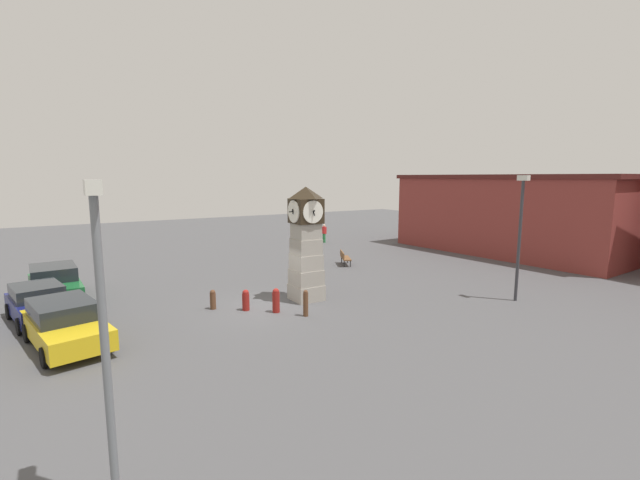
{
  "coord_description": "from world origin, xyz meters",
  "views": [
    {
      "loc": [
        16.79,
        -7.59,
        5.7
      ],
      "look_at": [
        -0.03,
        2.85,
        2.78
      ],
      "focal_mm": 24.0,
      "sensor_mm": 36.0,
      "label": 1
    }
  ],
  "objects_px": {
    "bollard_far_row": "(246,300)",
    "pedestrian_near_bench": "(324,232)",
    "bollard_mid_row": "(276,300)",
    "bollard_near_tower": "(306,303)",
    "car_navy_sedan": "(55,283)",
    "car_near_tower": "(39,303)",
    "street_lamp_far_side": "(103,323)",
    "clock_tower": "(306,244)",
    "street_lamp_near_road": "(520,229)",
    "bollard_end_row": "(213,299)",
    "car_by_building": "(65,323)",
    "bench": "(345,257)"
  },
  "relations": [
    {
      "from": "bollard_end_row",
      "to": "bollard_mid_row",
      "type": "bearing_deg",
      "value": 49.06
    },
    {
      "from": "car_near_tower",
      "to": "street_lamp_near_road",
      "type": "xyz_separation_m",
      "value": [
        8.27,
        18.75,
        2.63
      ]
    },
    {
      "from": "clock_tower",
      "to": "street_lamp_far_side",
      "type": "bearing_deg",
      "value": -44.85
    },
    {
      "from": "car_near_tower",
      "to": "pedestrian_near_bench",
      "type": "height_order",
      "value": "pedestrian_near_bench"
    },
    {
      "from": "bollard_near_tower",
      "to": "bollard_end_row",
      "type": "relative_size",
      "value": 1.29
    },
    {
      "from": "pedestrian_near_bench",
      "to": "bollard_far_row",
      "type": "bearing_deg",
      "value": -42.31
    },
    {
      "from": "bollard_far_row",
      "to": "bollard_end_row",
      "type": "xyz_separation_m",
      "value": [
        -0.92,
        -1.15,
        -0.02
      ]
    },
    {
      "from": "bollard_end_row",
      "to": "street_lamp_near_road",
      "type": "relative_size",
      "value": 0.15
    },
    {
      "from": "pedestrian_near_bench",
      "to": "street_lamp_near_road",
      "type": "bearing_deg",
      "value": -5.64
    },
    {
      "from": "bollard_end_row",
      "to": "bollard_near_tower",
      "type": "bearing_deg",
      "value": 45.04
    },
    {
      "from": "car_by_building",
      "to": "bench",
      "type": "xyz_separation_m",
      "value": [
        -6.06,
        15.84,
        -0.26
      ]
    },
    {
      "from": "bollard_end_row",
      "to": "street_lamp_near_road",
      "type": "bearing_deg",
      "value": 63.54
    },
    {
      "from": "bollard_mid_row",
      "to": "bench",
      "type": "relative_size",
      "value": 0.63
    },
    {
      "from": "bollard_far_row",
      "to": "bollard_near_tower",
      "type": "bearing_deg",
      "value": 41.54
    },
    {
      "from": "bollard_near_tower",
      "to": "bench",
      "type": "height_order",
      "value": "bollard_near_tower"
    },
    {
      "from": "car_by_building",
      "to": "street_lamp_near_road",
      "type": "bearing_deg",
      "value": 74.97
    },
    {
      "from": "car_navy_sedan",
      "to": "car_near_tower",
      "type": "height_order",
      "value": "car_navy_sedan"
    },
    {
      "from": "clock_tower",
      "to": "bollard_mid_row",
      "type": "xyz_separation_m",
      "value": [
        0.98,
        -2.05,
        -2.1
      ]
    },
    {
      "from": "clock_tower",
      "to": "bollard_near_tower",
      "type": "distance_m",
      "value": 3.17
    },
    {
      "from": "street_lamp_far_side",
      "to": "bollard_mid_row",
      "type": "bearing_deg",
      "value": 139.15
    },
    {
      "from": "car_navy_sedan",
      "to": "street_lamp_near_road",
      "type": "xyz_separation_m",
      "value": [
        11.31,
        18.2,
        2.56
      ]
    },
    {
      "from": "bollard_near_tower",
      "to": "street_lamp_far_side",
      "type": "height_order",
      "value": "street_lamp_far_side"
    },
    {
      "from": "clock_tower",
      "to": "bollard_far_row",
      "type": "bearing_deg",
      "value": -89.26
    },
    {
      "from": "car_near_tower",
      "to": "pedestrian_near_bench",
      "type": "xyz_separation_m",
      "value": [
        -11.45,
        20.69,
        0.17
      ]
    },
    {
      "from": "bollard_near_tower",
      "to": "bollard_mid_row",
      "type": "bearing_deg",
      "value": -143.28
    },
    {
      "from": "clock_tower",
      "to": "street_lamp_near_road",
      "type": "bearing_deg",
      "value": 57.18
    },
    {
      "from": "clock_tower",
      "to": "bollard_end_row",
      "type": "distance_m",
      "value": 4.8
    },
    {
      "from": "bollard_end_row",
      "to": "pedestrian_near_bench",
      "type": "height_order",
      "value": "pedestrian_near_bench"
    },
    {
      "from": "bollard_far_row",
      "to": "street_lamp_far_side",
      "type": "relative_size",
      "value": 0.16
    },
    {
      "from": "clock_tower",
      "to": "pedestrian_near_bench",
      "type": "height_order",
      "value": "clock_tower"
    },
    {
      "from": "bench",
      "to": "street_lamp_near_road",
      "type": "distance_m",
      "value": 11.43
    },
    {
      "from": "car_navy_sedan",
      "to": "bollard_far_row",
      "type": "bearing_deg",
      "value": 48.98
    },
    {
      "from": "car_near_tower",
      "to": "bollard_far_row",
      "type": "bearing_deg",
      "value": 68.06
    },
    {
      "from": "car_near_tower",
      "to": "car_by_building",
      "type": "xyz_separation_m",
      "value": [
        3.46,
        0.83,
        0.04
      ]
    },
    {
      "from": "bollard_mid_row",
      "to": "car_near_tower",
      "type": "xyz_separation_m",
      "value": [
        -3.97,
        -8.51,
        0.22
      ]
    },
    {
      "from": "bollard_mid_row",
      "to": "pedestrian_near_bench",
      "type": "distance_m",
      "value": 19.66
    },
    {
      "from": "bollard_near_tower",
      "to": "car_navy_sedan",
      "type": "xyz_separation_m",
      "value": [
        -8.1,
        -8.78,
        0.25
      ]
    },
    {
      "from": "bollard_end_row",
      "to": "pedestrian_near_bench",
      "type": "distance_m",
      "value": 19.73
    },
    {
      "from": "clock_tower",
      "to": "car_by_building",
      "type": "xyz_separation_m",
      "value": [
        0.47,
        -9.72,
        -1.84
      ]
    },
    {
      "from": "clock_tower",
      "to": "bollard_end_row",
      "type": "height_order",
      "value": "clock_tower"
    },
    {
      "from": "bollard_mid_row",
      "to": "bollard_far_row",
      "type": "bearing_deg",
      "value": -133.61
    },
    {
      "from": "bollard_far_row",
      "to": "pedestrian_near_bench",
      "type": "xyz_separation_m",
      "value": [
        -14.48,
        13.17,
        0.46
      ]
    },
    {
      "from": "bollard_mid_row",
      "to": "pedestrian_near_bench",
      "type": "bearing_deg",
      "value": 141.67
    },
    {
      "from": "car_navy_sedan",
      "to": "street_lamp_far_side",
      "type": "bearing_deg",
      "value": 3.07
    },
    {
      "from": "car_navy_sedan",
      "to": "street_lamp_far_side",
      "type": "distance_m",
      "value": 15.48
    },
    {
      "from": "clock_tower",
      "to": "car_by_building",
      "type": "height_order",
      "value": "clock_tower"
    },
    {
      "from": "street_lamp_far_side",
      "to": "car_near_tower",
      "type": "bearing_deg",
      "value": -173.61
    },
    {
      "from": "clock_tower",
      "to": "street_lamp_near_road",
      "type": "distance_m",
      "value": 9.78
    },
    {
      "from": "bollard_near_tower",
      "to": "bollard_end_row",
      "type": "xyz_separation_m",
      "value": [
        -2.95,
        -2.96,
        -0.13
      ]
    },
    {
      "from": "bollard_far_row",
      "to": "bollard_end_row",
      "type": "height_order",
      "value": "bollard_far_row"
    }
  ]
}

